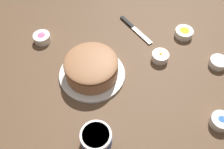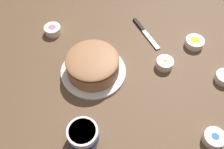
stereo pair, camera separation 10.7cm
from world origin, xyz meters
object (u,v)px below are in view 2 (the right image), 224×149
sprinkle_bowl_yellow (195,42)px  sprinkle_bowl_orange (165,63)px  frosted_cake (93,66)px  spreading_knife (143,30)px  frosting_tub (83,135)px  sprinkle_bowl_blue (214,138)px  sprinkle_bowl_pink (53,30)px

sprinkle_bowl_yellow → sprinkle_bowl_orange: 0.21m
frosted_cake → spreading_knife: size_ratio=1.24×
frosting_tub → spreading_knife: (-0.51, 0.37, -0.03)m
sprinkle_bowl_yellow → sprinkle_bowl_orange: bearing=-62.7°
sprinkle_bowl_blue → sprinkle_bowl_orange: (-0.37, -0.06, 0.00)m
spreading_knife → sprinkle_bowl_pink: bearing=-100.3°
frosted_cake → sprinkle_bowl_pink: frosted_cake is taller
frosted_cake → sprinkle_bowl_blue: 0.56m
frosted_cake → sprinkle_bowl_orange: frosted_cake is taller
sprinkle_bowl_yellow → sprinkle_bowl_blue: (0.47, -0.12, 0.00)m
frosted_cake → sprinkle_bowl_orange: (0.03, 0.32, -0.03)m
frosted_cake → sprinkle_bowl_yellow: 0.51m
frosted_cake → sprinkle_bowl_blue: size_ratio=3.62×
frosting_tub → sprinkle_bowl_pink: size_ratio=1.41×
spreading_knife → sprinkle_bowl_pink: size_ratio=2.84×
frosting_tub → sprinkle_bowl_yellow: frosting_tub is taller
frosting_tub → sprinkle_bowl_blue: (0.10, 0.47, -0.02)m
spreading_knife → sprinkle_bowl_orange: size_ratio=3.05×
spreading_knife → sprinkle_bowl_pink: sprinkle_bowl_pink is taller
sprinkle_bowl_pink → sprinkle_bowl_yellow: sprinkle_bowl_pink is taller
sprinkle_bowl_pink → frosted_cake: bearing=28.9°
spreading_knife → sprinkle_bowl_pink: (-0.08, -0.45, 0.02)m
frosting_tub → sprinkle_bowl_yellow: 0.69m
spreading_knife → sprinkle_bowl_yellow: bearing=56.7°
spreading_knife → sprinkle_bowl_yellow: (0.14, 0.21, 0.01)m
sprinkle_bowl_yellow → sprinkle_bowl_blue: 0.48m
sprinkle_bowl_orange → frosted_cake: bearing=-95.1°
sprinkle_bowl_yellow → sprinkle_bowl_blue: size_ratio=1.10×
sprinkle_bowl_pink → sprinkle_bowl_orange: bearing=56.6°
sprinkle_bowl_blue → sprinkle_bowl_orange: same height
sprinkle_bowl_yellow → sprinkle_bowl_blue: same height
frosting_tub → sprinkle_bowl_orange: frosting_tub is taller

